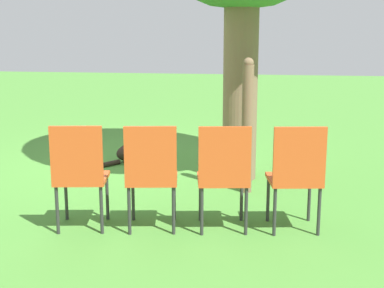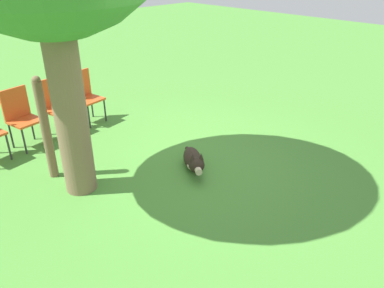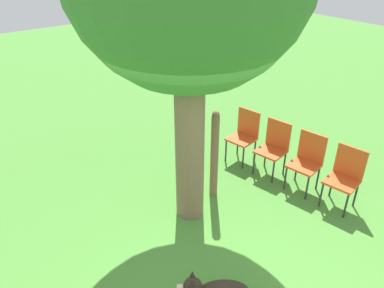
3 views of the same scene
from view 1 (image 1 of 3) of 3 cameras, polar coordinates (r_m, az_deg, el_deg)
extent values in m
plane|color=#478433|center=(6.92, -4.72, -2.48)|extent=(30.00, 30.00, 0.00)
cylinder|color=#7A6047|center=(6.22, 5.20, 7.96)|extent=(0.40, 0.40, 2.58)
ellipsoid|color=#2D231C|center=(7.26, -6.18, -0.78)|extent=(0.62, 0.54, 0.26)
ellipsoid|color=#C6B293|center=(7.36, -5.23, -0.68)|extent=(0.29, 0.29, 0.15)
sphere|color=#2D231C|center=(7.46, -4.14, 0.34)|extent=(0.31, 0.31, 0.22)
cylinder|color=#C6B293|center=(7.55, -3.43, 0.36)|extent=(0.13, 0.13, 0.09)
cone|color=#2D231C|center=(7.48, -4.47, 1.40)|extent=(0.07, 0.07, 0.10)
cone|color=#2D231C|center=(7.39, -3.85, 1.28)|extent=(0.07, 0.07, 0.10)
cylinder|color=#2D231C|center=(7.04, -8.60, -2.05)|extent=(0.25, 0.20, 0.06)
cylinder|color=brown|center=(5.74, 5.90, 1.54)|extent=(0.12, 0.12, 1.38)
sphere|color=brown|center=(5.66, 6.06, 8.61)|extent=(0.11, 0.11, 0.11)
cube|color=#D14C1E|center=(4.83, -11.65, -3.63)|extent=(0.49, 0.51, 0.04)
cube|color=#D14C1E|center=(4.58, -12.22, -1.12)|extent=(0.11, 0.44, 0.49)
cylinder|color=#2D2D2D|center=(5.11, -13.28, -5.57)|extent=(0.03, 0.03, 0.43)
cylinder|color=#2D2D2D|center=(5.04, -9.03, -5.63)|extent=(0.03, 0.03, 0.43)
cylinder|color=#2D2D2D|center=(4.77, -14.18, -6.87)|extent=(0.03, 0.03, 0.43)
cylinder|color=#2D2D2D|center=(4.70, -9.63, -6.96)|extent=(0.03, 0.03, 0.43)
cube|color=#D14C1E|center=(4.73, -4.27, -3.74)|extent=(0.49, 0.51, 0.04)
cube|color=#D14C1E|center=(4.48, -4.46, -1.18)|extent=(0.11, 0.44, 0.49)
cylinder|color=#2D2D2D|center=(4.99, -6.30, -5.74)|extent=(0.03, 0.03, 0.43)
cylinder|color=#2D2D2D|center=(4.97, -1.91, -5.75)|extent=(0.03, 0.03, 0.43)
cylinder|color=#2D2D2D|center=(4.65, -6.71, -7.09)|extent=(0.03, 0.03, 0.43)
cylinder|color=#2D2D2D|center=(4.62, -1.98, -7.11)|extent=(0.03, 0.03, 0.43)
cube|color=#D14C1E|center=(4.71, 3.29, -3.79)|extent=(0.49, 0.51, 0.04)
cube|color=#D14C1E|center=(4.46, 3.52, -1.23)|extent=(0.11, 0.44, 0.49)
cylinder|color=#2D2D2D|center=(4.94, 0.90, -5.82)|extent=(0.03, 0.03, 0.43)
cylinder|color=#2D2D2D|center=(4.97, 5.30, -5.77)|extent=(0.03, 0.03, 0.43)
cylinder|color=#2D2D2D|center=(4.60, 1.05, -7.19)|extent=(0.03, 0.03, 0.43)
cylinder|color=#2D2D2D|center=(4.63, 5.79, -7.13)|extent=(0.03, 0.03, 0.43)
cube|color=#D14C1E|center=(4.78, 10.79, -3.77)|extent=(0.49, 0.51, 0.04)
cube|color=#D14C1E|center=(4.53, 11.41, -1.24)|extent=(0.11, 0.44, 0.49)
cylinder|color=#2D2D2D|center=(4.98, 8.11, -5.81)|extent=(0.03, 0.03, 0.43)
cylinder|color=#2D2D2D|center=(5.05, 12.39, -5.71)|extent=(0.03, 0.03, 0.43)
cylinder|color=#2D2D2D|center=(4.64, 8.81, -7.17)|extent=(0.03, 0.03, 0.43)
cylinder|color=#2D2D2D|center=(4.72, 13.39, -7.03)|extent=(0.03, 0.03, 0.43)
camera|label=2|loc=(10.40, 18.02, 17.40)|focal=35.00mm
camera|label=3|loc=(9.85, -15.82, 22.80)|focal=35.00mm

